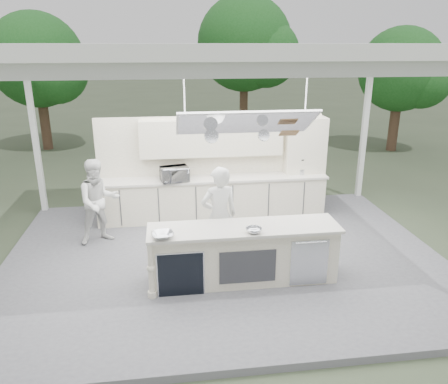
{
  "coord_description": "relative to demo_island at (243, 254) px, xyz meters",
  "views": [
    {
      "loc": [
        -0.99,
        -7.25,
        3.86
      ],
      "look_at": [
        0.05,
        0.4,
        1.23
      ],
      "focal_mm": 35.0,
      "sensor_mm": 36.0,
      "label": 1
    }
  ],
  "objects": [
    {
      "name": "ground",
      "position": [
        -0.18,
        0.91,
        -0.6
      ],
      "size": [
        90.0,
        90.0,
        0.0
      ],
      "primitive_type": "plane",
      "color": "#3C4831",
      "rests_on": "ground"
    },
    {
      "name": "stage_deck",
      "position": [
        -0.18,
        0.91,
        -0.54
      ],
      "size": [
        8.0,
        6.0,
        0.12
      ],
      "primitive_type": "cube",
      "color": "slate",
      "rests_on": "ground"
    },
    {
      "name": "tent",
      "position": [
        -0.18,
        0.9,
        3.11
      ],
      "size": [
        8.2,
        6.2,
        3.86
      ],
      "color": "white",
      "rests_on": "ground"
    },
    {
      "name": "demo_island",
      "position": [
        0.0,
        0.0,
        0.0
      ],
      "size": [
        3.1,
        0.79,
        0.95
      ],
      "color": "white",
      "rests_on": "stage_deck"
    },
    {
      "name": "back_counter",
      "position": [
        -0.18,
        2.81,
        0.0
      ],
      "size": [
        5.08,
        0.72,
        0.95
      ],
      "color": "white",
      "rests_on": "stage_deck"
    },
    {
      "name": "back_wall_unit",
      "position": [
        0.27,
        3.03,
        0.98
      ],
      "size": [
        5.05,
        0.48,
        2.25
      ],
      "color": "white",
      "rests_on": "stage_deck"
    },
    {
      "name": "tree_cluster",
      "position": [
        -0.34,
        10.68,
        2.69
      ],
      "size": [
        19.55,
        9.4,
        5.85
      ],
      "color": "#4C3426",
      "rests_on": "ground"
    },
    {
      "name": "head_chef",
      "position": [
        -0.3,
        0.65,
        0.42
      ],
      "size": [
        0.72,
        0.55,
        1.79
      ],
      "primitive_type": "imported",
      "rotation": [
        0.0,
        0.0,
        3.34
      ],
      "color": "silver",
      "rests_on": "stage_deck"
    },
    {
      "name": "sous_chef",
      "position": [
        -2.51,
        1.85,
        0.36
      ],
      "size": [
        0.99,
        0.89,
        1.68
      ],
      "primitive_type": "imported",
      "rotation": [
        0.0,
        0.0,
        0.37
      ],
      "color": "silver",
      "rests_on": "stage_deck"
    },
    {
      "name": "toaster_oven",
      "position": [
        -1.02,
        2.61,
        0.63
      ],
      "size": [
        0.65,
        0.51,
        0.32
      ],
      "primitive_type": "imported",
      "rotation": [
        0.0,
        0.0,
        0.22
      ],
      "color": "#BABBC1",
      "rests_on": "back_counter"
    },
    {
      "name": "bowl_large",
      "position": [
        -1.28,
        -0.24,
        0.52
      ],
      "size": [
        0.39,
        0.39,
        0.08
      ],
      "primitive_type": "imported",
      "rotation": [
        0.0,
        0.0,
        0.15
      ],
      "color": "silver",
      "rests_on": "demo_island"
    },
    {
      "name": "bowl_small",
      "position": [
        0.13,
        -0.24,
        0.51
      ],
      "size": [
        0.32,
        0.32,
        0.08
      ],
      "primitive_type": "imported",
      "rotation": [
        0.0,
        0.0,
        -0.32
      ],
      "color": "silver",
      "rests_on": "demo_island"
    }
  ]
}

